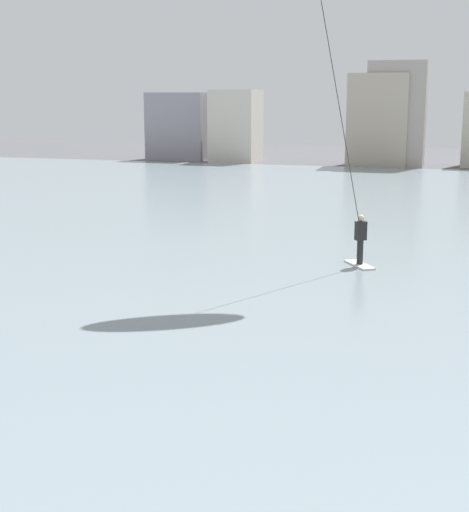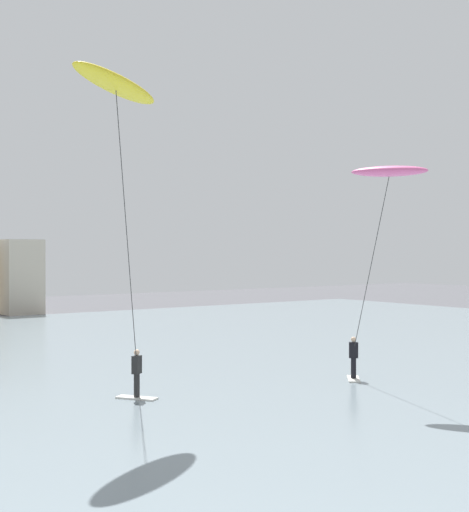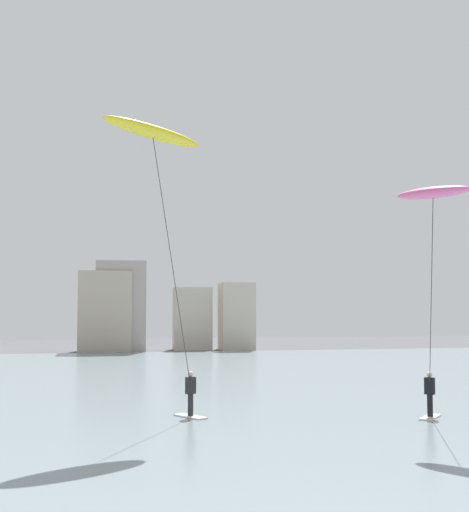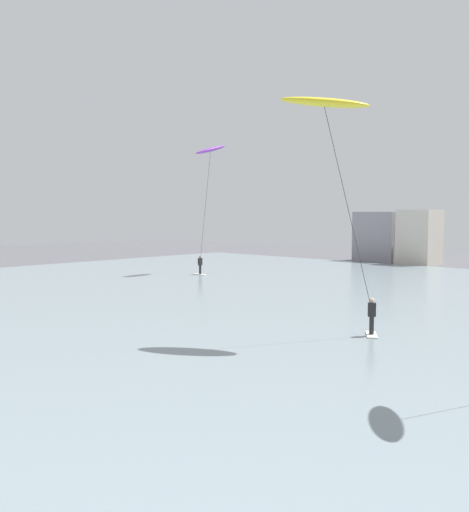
% 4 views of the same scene
% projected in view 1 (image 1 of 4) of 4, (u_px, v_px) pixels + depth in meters
% --- Properties ---
extents(water_bay, '(84.00, 52.00, 0.10)m').
position_uv_depth(water_bay, '(375.00, 230.00, 30.68)').
color(water_bay, gray).
rests_on(water_bay, ground).
extents(far_shore_buildings, '(32.23, 4.41, 7.83)m').
position_uv_depth(far_shore_buildings, '(354.00, 123.00, 58.19)').
color(far_shore_buildings, gray).
rests_on(far_shore_buildings, ground).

